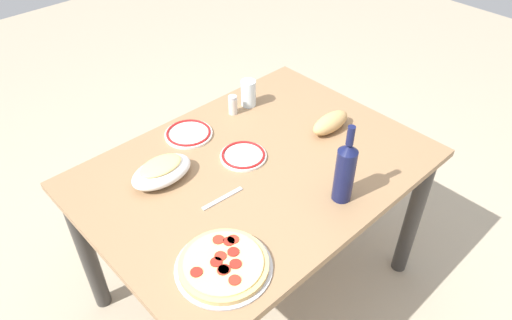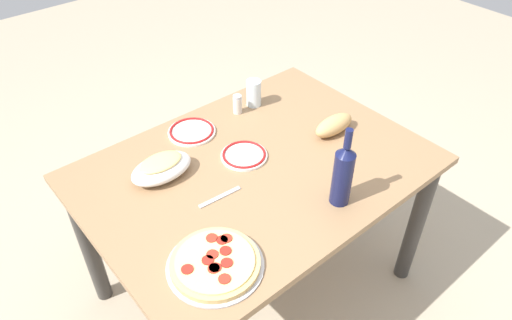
{
  "view_description": "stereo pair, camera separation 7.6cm",
  "coord_description": "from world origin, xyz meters",
  "px_view_note": "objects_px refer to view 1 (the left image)",
  "views": [
    {
      "loc": [
        -0.95,
        -1.01,
        1.93
      ],
      "look_at": [
        0.0,
        0.0,
        0.78
      ],
      "focal_mm": 33.3,
      "sensor_mm": 36.0,
      "label": 1
    },
    {
      "loc": [
        -0.89,
        -1.06,
        1.93
      ],
      "look_at": [
        0.0,
        0.0,
        0.78
      ],
      "focal_mm": 33.3,
      "sensor_mm": 36.0,
      "label": 2
    }
  ],
  "objects_px": {
    "wine_bottle": "(345,171)",
    "side_plate_near": "(243,156)",
    "side_plate_far": "(189,133)",
    "bread_loaf": "(330,123)",
    "pepperoni_pizza": "(224,265)",
    "water_glass": "(248,93)",
    "baked_pasta_dish": "(161,170)",
    "dining_table": "(256,188)",
    "spice_shaker": "(233,105)"
  },
  "relations": [
    {
      "from": "dining_table",
      "to": "baked_pasta_dish",
      "type": "relative_size",
      "value": 5.4
    },
    {
      "from": "side_plate_near",
      "to": "wine_bottle",
      "type": "bearing_deg",
      "value": -75.39
    },
    {
      "from": "water_glass",
      "to": "pepperoni_pizza",
      "type": "bearing_deg",
      "value": -137.29
    },
    {
      "from": "water_glass",
      "to": "side_plate_far",
      "type": "height_order",
      "value": "water_glass"
    },
    {
      "from": "side_plate_near",
      "to": "bread_loaf",
      "type": "distance_m",
      "value": 0.41
    },
    {
      "from": "baked_pasta_dish",
      "to": "bread_loaf",
      "type": "height_order",
      "value": "baked_pasta_dish"
    },
    {
      "from": "water_glass",
      "to": "dining_table",
      "type": "bearing_deg",
      "value": -128.71
    },
    {
      "from": "wine_bottle",
      "to": "pepperoni_pizza",
      "type": "bearing_deg",
      "value": 174.36
    },
    {
      "from": "pepperoni_pizza",
      "to": "wine_bottle",
      "type": "bearing_deg",
      "value": -5.64
    },
    {
      "from": "wine_bottle",
      "to": "spice_shaker",
      "type": "distance_m",
      "value": 0.67
    },
    {
      "from": "water_glass",
      "to": "side_plate_near",
      "type": "height_order",
      "value": "water_glass"
    },
    {
      "from": "side_plate_far",
      "to": "dining_table",
      "type": "bearing_deg",
      "value": -78.49
    },
    {
      "from": "baked_pasta_dish",
      "to": "water_glass",
      "type": "relative_size",
      "value": 1.98
    },
    {
      "from": "side_plate_near",
      "to": "spice_shaker",
      "type": "distance_m",
      "value": 0.32
    },
    {
      "from": "spice_shaker",
      "to": "water_glass",
      "type": "bearing_deg",
      "value": 1.9
    },
    {
      "from": "side_plate_far",
      "to": "bread_loaf",
      "type": "height_order",
      "value": "bread_loaf"
    },
    {
      "from": "side_plate_far",
      "to": "bread_loaf",
      "type": "bearing_deg",
      "value": -39.7
    },
    {
      "from": "dining_table",
      "to": "bread_loaf",
      "type": "xyz_separation_m",
      "value": [
        0.39,
        -0.04,
        0.16
      ]
    },
    {
      "from": "side_plate_far",
      "to": "bread_loaf",
      "type": "distance_m",
      "value": 0.59
    },
    {
      "from": "baked_pasta_dish",
      "to": "side_plate_near",
      "type": "relative_size",
      "value": 1.31
    },
    {
      "from": "dining_table",
      "to": "side_plate_near",
      "type": "relative_size",
      "value": 7.07
    },
    {
      "from": "wine_bottle",
      "to": "water_glass",
      "type": "bearing_deg",
      "value": 76.0
    },
    {
      "from": "pepperoni_pizza",
      "to": "water_glass",
      "type": "distance_m",
      "value": 0.91
    },
    {
      "from": "baked_pasta_dish",
      "to": "side_plate_near",
      "type": "bearing_deg",
      "value": -20.25
    },
    {
      "from": "bread_loaf",
      "to": "spice_shaker",
      "type": "relative_size",
      "value": 2.29
    },
    {
      "from": "wine_bottle",
      "to": "side_plate_far",
      "type": "bearing_deg",
      "value": 104.37
    },
    {
      "from": "water_glass",
      "to": "spice_shaker",
      "type": "relative_size",
      "value": 1.39
    },
    {
      "from": "pepperoni_pizza",
      "to": "baked_pasta_dish",
      "type": "bearing_deg",
      "value": 78.2
    },
    {
      "from": "spice_shaker",
      "to": "bread_loaf",
      "type": "bearing_deg",
      "value": -60.35
    },
    {
      "from": "pepperoni_pizza",
      "to": "spice_shaker",
      "type": "xyz_separation_m",
      "value": [
        0.57,
        0.62,
        0.03
      ]
    },
    {
      "from": "baked_pasta_dish",
      "to": "side_plate_far",
      "type": "xyz_separation_m",
      "value": [
        0.23,
        0.15,
        -0.03
      ]
    },
    {
      "from": "dining_table",
      "to": "pepperoni_pizza",
      "type": "bearing_deg",
      "value": -144.81
    },
    {
      "from": "wine_bottle",
      "to": "water_glass",
      "type": "relative_size",
      "value": 2.55
    },
    {
      "from": "water_glass",
      "to": "side_plate_near",
      "type": "bearing_deg",
      "value": -135.97
    },
    {
      "from": "pepperoni_pizza",
      "to": "wine_bottle",
      "type": "xyz_separation_m",
      "value": [
        0.5,
        -0.05,
        0.11
      ]
    },
    {
      "from": "pepperoni_pizza",
      "to": "bread_loaf",
      "type": "height_order",
      "value": "bread_loaf"
    },
    {
      "from": "bread_loaf",
      "to": "spice_shaker",
      "type": "bearing_deg",
      "value": 119.65
    },
    {
      "from": "wine_bottle",
      "to": "side_plate_near",
      "type": "distance_m",
      "value": 0.44
    },
    {
      "from": "pepperoni_pizza",
      "to": "spice_shaker",
      "type": "bearing_deg",
      "value": 46.98
    },
    {
      "from": "dining_table",
      "to": "bread_loaf",
      "type": "height_order",
      "value": "bread_loaf"
    },
    {
      "from": "dining_table",
      "to": "side_plate_far",
      "type": "xyz_separation_m",
      "value": [
        -0.07,
        0.34,
        0.13
      ]
    },
    {
      "from": "pepperoni_pizza",
      "to": "side_plate_far",
      "type": "height_order",
      "value": "pepperoni_pizza"
    },
    {
      "from": "side_plate_far",
      "to": "bread_loaf",
      "type": "relative_size",
      "value": 1.0
    },
    {
      "from": "baked_pasta_dish",
      "to": "wine_bottle",
      "type": "distance_m",
      "value": 0.66
    },
    {
      "from": "baked_pasta_dish",
      "to": "wine_bottle",
      "type": "bearing_deg",
      "value": -51.8
    },
    {
      "from": "side_plate_far",
      "to": "spice_shaker",
      "type": "height_order",
      "value": "spice_shaker"
    },
    {
      "from": "wine_bottle",
      "to": "side_plate_far",
      "type": "relative_size",
      "value": 1.56
    },
    {
      "from": "side_plate_far",
      "to": "spice_shaker",
      "type": "relative_size",
      "value": 2.28
    },
    {
      "from": "pepperoni_pizza",
      "to": "wine_bottle",
      "type": "relative_size",
      "value": 0.98
    },
    {
      "from": "baked_pasta_dish",
      "to": "side_plate_near",
      "type": "distance_m",
      "value": 0.32
    }
  ]
}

